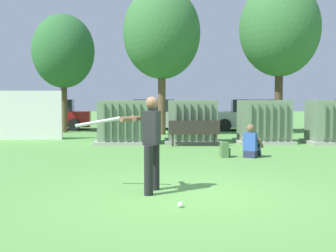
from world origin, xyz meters
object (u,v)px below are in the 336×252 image
(batter, at_px, (149,139))
(parked_car_right_of_center, at_px, (250,116))
(sports_ball, at_px, (180,205))
(transformer_west, at_px, (124,123))
(park_bench, at_px, (194,131))
(transformer_mid_west, at_px, (192,122))
(parked_car_leftmost, at_px, (51,116))
(transformer_east, at_px, (334,123))
(parked_car_left_of_center, at_px, (151,116))
(backpack, at_px, (225,150))
(transformer_mid_east, at_px, (264,122))
(seated_spectator, at_px, (251,144))

(batter, distance_m, parked_car_right_of_center, 16.07)
(batter, relative_size, sports_ball, 19.33)
(transformer_west, bearing_deg, sports_ball, -79.99)
(transformer_west, relative_size, park_bench, 1.17)
(transformer_mid_west, bearing_deg, sports_ball, -94.82)
(parked_car_leftmost, bearing_deg, park_bench, -48.83)
(transformer_east, xyz_separation_m, batter, (-6.67, -8.56, 0.19))
(parked_car_left_of_center, bearing_deg, backpack, -77.86)
(batter, xyz_separation_m, sports_ball, (0.53, -1.14, -0.93))
(transformer_west, distance_m, park_bench, 2.74)
(transformer_west, height_order, parked_car_right_of_center, same)
(transformer_mid_east, distance_m, sports_ball, 10.56)
(transformer_mid_east, xyz_separation_m, seated_spectator, (-1.26, -4.03, -0.41))
(park_bench, relative_size, sports_ball, 20.01)
(transformer_mid_east, distance_m, park_bench, 2.92)
(transformer_west, height_order, seated_spectator, transformer_west)
(transformer_east, xyz_separation_m, seated_spectator, (-3.86, -3.81, -0.41))
(batter, height_order, parked_car_right_of_center, batter)
(park_bench, distance_m, batter, 7.84)
(transformer_mid_west, relative_size, sports_ball, 23.33)
(transformer_west, xyz_separation_m, park_bench, (2.57, -0.93, -0.25))
(seated_spectator, bearing_deg, transformer_east, 44.63)
(transformer_east, relative_size, seated_spectator, 2.18)
(seated_spectator, relative_size, parked_car_leftmost, 0.22)
(transformer_mid_east, bearing_deg, park_bench, -158.46)
(transformer_mid_west, bearing_deg, park_bench, -90.30)
(batter, distance_m, backpack, 5.21)
(transformer_mid_east, height_order, parked_car_left_of_center, same)
(backpack, height_order, parked_car_leftmost, parked_car_leftmost)
(transformer_east, distance_m, seated_spectator, 5.44)
(transformer_mid_east, distance_m, backpack, 4.56)
(transformer_east, height_order, backpack, transformer_east)
(transformer_west, xyz_separation_m, parked_car_leftmost, (-4.48, 7.13, -0.04))
(transformer_west, bearing_deg, parked_car_left_of_center, 83.68)
(parked_car_right_of_center, bearing_deg, transformer_mid_east, -96.64)
(transformer_mid_west, distance_m, seated_spectator, 4.44)
(park_bench, bearing_deg, transformer_west, 160.17)
(backpack, distance_m, parked_car_left_of_center, 11.53)
(transformer_mid_west, xyz_separation_m, batter, (-1.38, -8.93, 0.19))
(transformer_east, xyz_separation_m, parked_car_leftmost, (-12.35, 7.20, -0.04))
(backpack, bearing_deg, parked_car_right_of_center, 75.19)
(transformer_mid_east, xyz_separation_m, transformer_east, (2.60, -0.22, 0.00))
(sports_ball, bearing_deg, backpack, 75.56)
(transformer_mid_west, height_order, sports_ball, transformer_mid_west)
(transformer_mid_west, distance_m, parked_car_left_of_center, 7.29)
(transformer_west, distance_m, seated_spectator, 5.60)
(transformer_east, distance_m, batter, 10.85)
(batter, xyz_separation_m, parked_car_leftmost, (-5.67, 15.76, -0.22))
(transformer_west, relative_size, parked_car_leftmost, 0.48)
(transformer_east, bearing_deg, batter, -127.95)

